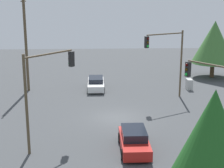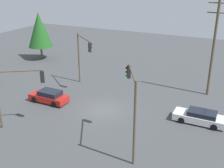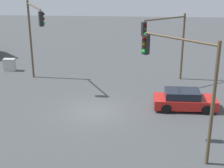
{
  "view_description": "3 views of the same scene",
  "coord_description": "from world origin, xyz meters",
  "px_view_note": "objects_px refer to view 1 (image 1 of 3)",
  "views": [
    {
      "loc": [
        -26.82,
        1.59,
        9.63
      ],
      "look_at": [
        -0.65,
        0.37,
        3.05
      ],
      "focal_mm": 55.0,
      "sensor_mm": 36.0,
      "label": 1
    },
    {
      "loc": [
        12.12,
        -22.95,
        13.26
      ],
      "look_at": [
        -0.14,
        2.42,
        2.03
      ],
      "focal_mm": 45.0,
      "sensor_mm": 36.0,
      "label": 2
    },
    {
      "loc": [
        -2.63,
        21.18,
        9.9
      ],
      "look_at": [
        -1.34,
        0.97,
        2.38
      ],
      "focal_mm": 55.0,
      "sensor_mm": 36.0,
      "label": 3
    }
  ],
  "objects_px": {
    "sedan_white": "(96,83)",
    "electrical_cabinet": "(189,84)",
    "sedan_red": "(134,140)",
    "traffic_signal_cross": "(214,88)",
    "traffic_signal_main": "(168,53)",
    "traffic_signal_aux": "(46,81)"
  },
  "relations": [
    {
      "from": "sedan_red",
      "to": "sedan_white",
      "type": "distance_m",
      "value": 15.8
    },
    {
      "from": "traffic_signal_cross",
      "to": "sedan_white",
      "type": "bearing_deg",
      "value": -5.87
    },
    {
      "from": "sedan_red",
      "to": "sedan_white",
      "type": "height_order",
      "value": "sedan_red"
    },
    {
      "from": "traffic_signal_main",
      "to": "electrical_cabinet",
      "type": "relative_size",
      "value": 5.87
    },
    {
      "from": "sedan_red",
      "to": "electrical_cabinet",
      "type": "xyz_separation_m",
      "value": [
        14.96,
        -7.63,
        -0.1
      ]
    },
    {
      "from": "electrical_cabinet",
      "to": "traffic_signal_cross",
      "type": "bearing_deg",
      "value": 170.67
    },
    {
      "from": "traffic_signal_cross",
      "to": "traffic_signal_main",
      "type": "bearing_deg",
      "value": -29.08
    },
    {
      "from": "traffic_signal_main",
      "to": "electrical_cabinet",
      "type": "xyz_separation_m",
      "value": [
        3.54,
        -3.18,
        -4.0
      ]
    },
    {
      "from": "traffic_signal_aux",
      "to": "sedan_white",
      "type": "bearing_deg",
      "value": 26.84
    },
    {
      "from": "traffic_signal_main",
      "to": "traffic_signal_aux",
      "type": "height_order",
      "value": "traffic_signal_main"
    },
    {
      "from": "traffic_signal_main",
      "to": "traffic_signal_aux",
      "type": "bearing_deg",
      "value": 17.13
    },
    {
      "from": "sedan_white",
      "to": "traffic_signal_main",
      "type": "distance_m",
      "value": 9.0
    },
    {
      "from": "traffic_signal_aux",
      "to": "electrical_cabinet",
      "type": "relative_size",
      "value": 5.67
    },
    {
      "from": "sedan_white",
      "to": "traffic_signal_aux",
      "type": "relative_size",
      "value": 0.74
    },
    {
      "from": "traffic_signal_main",
      "to": "traffic_signal_cross",
      "type": "relative_size",
      "value": 1.18
    },
    {
      "from": "sedan_white",
      "to": "traffic_signal_aux",
      "type": "bearing_deg",
      "value": 77.58
    },
    {
      "from": "sedan_white",
      "to": "traffic_signal_cross",
      "type": "distance_m",
      "value": 16.96
    },
    {
      "from": "traffic_signal_main",
      "to": "traffic_signal_cross",
      "type": "distance_m",
      "value": 10.59
    },
    {
      "from": "sedan_white",
      "to": "traffic_signal_aux",
      "type": "distance_m",
      "value": 15.41
    },
    {
      "from": "traffic_signal_cross",
      "to": "electrical_cabinet",
      "type": "distance_m",
      "value": 14.64
    },
    {
      "from": "sedan_white",
      "to": "electrical_cabinet",
      "type": "xyz_separation_m",
      "value": [
        -0.64,
        -10.1,
        -0.05
      ]
    },
    {
      "from": "sedan_white",
      "to": "electrical_cabinet",
      "type": "bearing_deg",
      "value": 176.37
    }
  ]
}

